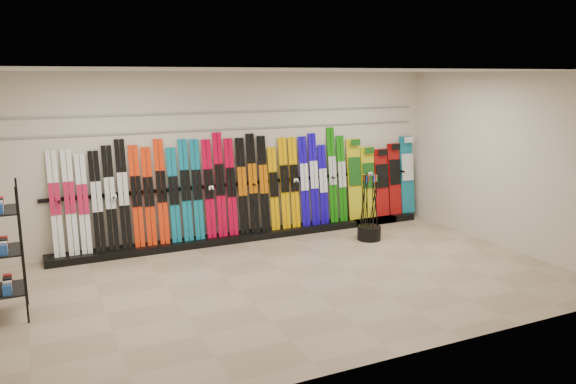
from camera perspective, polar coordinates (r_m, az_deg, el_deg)
name	(u,v)px	position (r m, az deg, el deg)	size (l,w,h in m)	color
floor	(296,280)	(8.28, 0.80, -8.98)	(8.00, 8.00, 0.00)	#9E866D
back_wall	(235,157)	(10.15, -5.42, 3.61)	(8.00, 8.00, 0.00)	beige
right_wall	(507,161)	(10.26, 21.33, 2.94)	(5.00, 5.00, 0.00)	beige
ceiling	(296,70)	(7.74, 0.87, 12.26)	(8.00, 8.00, 0.00)	silver
ski_rack_base	(252,235)	(10.33, -3.67, -4.39)	(8.00, 0.40, 0.12)	black
skis	(215,189)	(9.95, -7.47, 0.30)	(5.38, 0.27, 1.83)	white
snowboards	(381,179)	(11.54, 9.48, 1.28)	(1.59, 0.24, 1.59)	gold
accessory_rack	(4,251)	(7.66, -26.91, -5.41)	(0.40, 0.60, 1.68)	black
pole_bin	(369,233)	(10.32, 8.24, -4.13)	(0.43, 0.43, 0.25)	black
ski_poles	(369,207)	(10.20, 8.20, -1.51)	(0.29, 0.30, 1.18)	black
slatwall_rail_0	(235,129)	(10.07, -5.43, 6.41)	(7.60, 0.02, 0.03)	gray
slatwall_rail_1	(234,112)	(10.05, -5.47, 8.11)	(7.60, 0.02, 0.03)	gray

